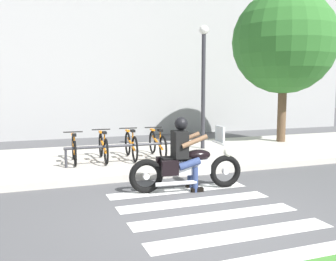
{
  "coord_description": "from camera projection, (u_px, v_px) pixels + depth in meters",
  "views": [
    {
      "loc": [
        -2.51,
        -5.16,
        2.04
      ],
      "look_at": [
        0.55,
        3.14,
        1.0
      ],
      "focal_mm": 40.67,
      "sensor_mm": 36.0,
      "label": 1
    }
  ],
  "objects": [
    {
      "name": "bicycle_3",
      "position": [
        157.0,
        144.0,
        10.12
      ],
      "size": [
        0.48,
        1.74,
        0.78
      ],
      "color": "black",
      "rests_on": "sidewalk"
    },
    {
      "name": "bike_rack",
      "position": [
        122.0,
        147.0,
        9.23
      ],
      "size": [
        2.77,
        0.07,
        0.48
      ],
      "color": "#333338",
      "rests_on": "sidewalk"
    },
    {
      "name": "tree_near_rack",
      "position": [
        284.0,
        42.0,
        12.63
      ],
      "size": [
        3.44,
        3.44,
        5.22
      ],
      "color": "brown",
      "rests_on": "ground"
    },
    {
      "name": "crosswalk_stripe_1",
      "position": [
        243.0,
        235.0,
        5.24
      ],
      "size": [
        2.8,
        0.4,
        0.01
      ],
      "primitive_type": "cube",
      "color": "white",
      "rests_on": "ground"
    },
    {
      "name": "crosswalk_stripe_4",
      "position": [
        178.0,
        190.0,
        7.47
      ],
      "size": [
        2.8,
        0.4,
        0.01
      ],
      "primitive_type": "cube",
      "color": "white",
      "rests_on": "ground"
    },
    {
      "name": "crosswalk_stripe_0",
      "position": [
        279.0,
        259.0,
        4.49
      ],
      "size": [
        2.8,
        0.4,
        0.01
      ],
      "primitive_type": "cube",
      "color": "white",
      "rests_on": "ground"
    },
    {
      "name": "street_lamp",
      "position": [
        203.0,
        76.0,
        11.31
      ],
      "size": [
        0.28,
        0.28,
        3.81
      ],
      "color": "#2D2D33",
      "rests_on": "ground"
    },
    {
      "name": "rider",
      "position": [
        184.0,
        148.0,
        7.37
      ],
      "size": [
        0.66,
        0.57,
        1.45
      ],
      "color": "black",
      "rests_on": "ground"
    },
    {
      "name": "bicycle_2",
      "position": [
        131.0,
        145.0,
        9.87
      ],
      "size": [
        0.48,
        1.62,
        0.79
      ],
      "color": "black",
      "rests_on": "sidewalk"
    },
    {
      "name": "bicycle_1",
      "position": [
        103.0,
        147.0,
        9.62
      ],
      "size": [
        0.48,
        1.73,
        0.77
      ],
      "color": "black",
      "rests_on": "sidewalk"
    },
    {
      "name": "ground_plane",
      "position": [
        205.0,
        218.0,
        5.91
      ],
      "size": [
        48.0,
        48.0,
        0.0
      ],
      "primitive_type": "plane",
      "color": "#4C4C4F"
    },
    {
      "name": "crosswalk_stripe_3",
      "position": [
        195.0,
        202.0,
        6.73
      ],
      "size": [
        2.8,
        0.4,
        0.01
      ],
      "primitive_type": "cube",
      "color": "white",
      "rests_on": "ground"
    },
    {
      "name": "building_backdrop",
      "position": [
        92.0,
        60.0,
        15.32
      ],
      "size": [
        24.0,
        1.2,
        6.17
      ],
      "primitive_type": "cube",
      "color": "#9E9E9E",
      "rests_on": "ground"
    },
    {
      "name": "sidewalk",
      "position": [
        128.0,
        158.0,
        10.37
      ],
      "size": [
        24.0,
        4.4,
        0.15
      ],
      "primitive_type": "cube",
      "color": "#B7B2A8",
      "rests_on": "ground"
    },
    {
      "name": "crosswalk_stripe_2",
      "position": [
        216.0,
        216.0,
        5.98
      ],
      "size": [
        2.8,
        0.4,
        0.01
      ],
      "primitive_type": "cube",
      "color": "white",
      "rests_on": "ground"
    },
    {
      "name": "motorcycle",
      "position": [
        187.0,
        167.0,
        7.43
      ],
      "size": [
        2.29,
        0.7,
        1.25
      ],
      "color": "black",
      "rests_on": "ground"
    },
    {
      "name": "bicycle_0",
      "position": [
        74.0,
        149.0,
        9.38
      ],
      "size": [
        0.48,
        1.57,
        0.75
      ],
      "color": "black",
      "rests_on": "sidewalk"
    }
  ]
}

